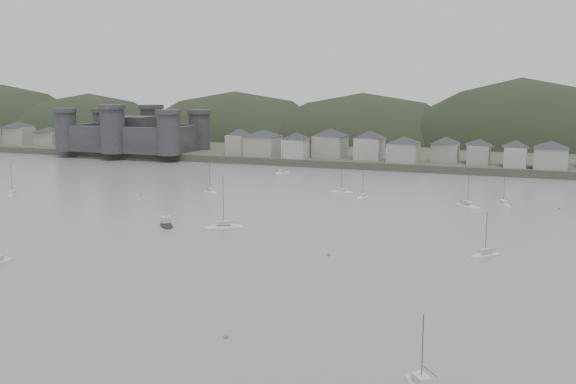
% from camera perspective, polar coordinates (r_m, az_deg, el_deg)
% --- Properties ---
extents(ground, '(900.00, 900.00, 0.00)m').
position_cam_1_polar(ground, '(106.09, -15.07, -9.40)').
color(ground, slate).
rests_on(ground, ground).
extents(far_shore_land, '(900.00, 250.00, 3.00)m').
position_cam_1_polar(far_shore_land, '(381.61, 12.11, 4.36)').
color(far_shore_land, '#383D2D').
rests_on(far_shore_land, ground).
extents(forested_ridge, '(851.55, 103.94, 102.57)m').
position_cam_1_polar(forested_ridge, '(357.05, 12.14, 1.96)').
color(forested_ridge, black).
rests_on(forested_ridge, ground).
extents(castle, '(66.00, 43.00, 20.00)m').
position_cam_1_polar(castle, '(317.50, -13.49, 5.05)').
color(castle, '#2E2E30').
rests_on(castle, far_shore_land).
extents(waterfront_town, '(451.48, 28.46, 12.92)m').
position_cam_1_polar(waterfront_town, '(265.11, 19.07, 3.48)').
color(waterfront_town, gray).
rests_on(waterfront_town, far_shore_land).
extents(moored_fleet, '(267.98, 177.74, 13.73)m').
position_cam_1_polar(moored_fleet, '(159.16, -1.18, -2.73)').
color(moored_fleet, beige).
rests_on(moored_fleet, ground).
extents(motor_launch_far, '(7.39, 7.92, 3.91)m').
position_cam_1_polar(motor_launch_far, '(159.13, -10.68, -2.85)').
color(motor_launch_far, black).
rests_on(motor_launch_far, ground).
extents(mooring_buoys, '(173.47, 140.90, 0.70)m').
position_cam_1_polar(mooring_buoys, '(160.12, -0.66, -2.66)').
color(mooring_buoys, '#B2663B').
rests_on(mooring_buoys, ground).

